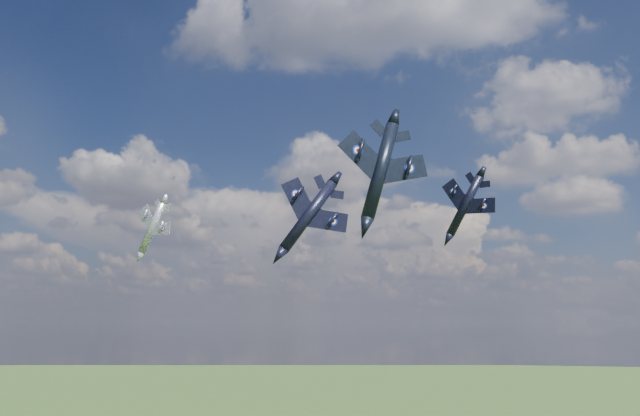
% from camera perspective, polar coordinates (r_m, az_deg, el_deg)
% --- Properties ---
extents(jet_lead_navy, '(15.32, 17.80, 8.76)m').
position_cam_1_polar(jet_lead_navy, '(80.06, -1.06, -0.70)').
color(jet_lead_navy, black).
extents(jet_right_navy, '(16.12, 17.97, 5.86)m').
position_cam_1_polar(jet_right_navy, '(65.93, 5.54, 3.42)').
color(jet_right_navy, black).
extents(jet_high_navy, '(15.08, 17.56, 8.05)m').
position_cam_1_polar(jet_high_navy, '(106.21, 13.12, 0.24)').
color(jet_high_navy, black).
extents(jet_left_silver, '(13.63, 15.70, 7.18)m').
position_cam_1_polar(jet_left_silver, '(111.37, -15.09, -1.75)').
color(jet_left_silver, '#909399').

